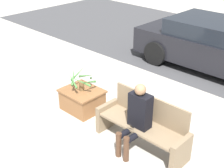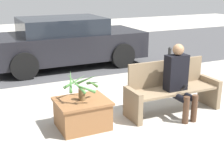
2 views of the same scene
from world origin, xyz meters
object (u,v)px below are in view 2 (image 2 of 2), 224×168
at_px(bollard_post, 169,58).
at_px(planter_box, 82,113).
at_px(person_seated, 179,78).
at_px(parked_car, 65,42).
at_px(potted_plant, 82,85).
at_px(bench, 172,89).

bearing_deg(bollard_post, planter_box, -144.91).
distance_m(person_seated, parked_car, 4.31).
bearing_deg(parked_car, potted_plant, -103.43).
bearing_deg(parked_car, bollard_post, -33.81).
bearing_deg(planter_box, person_seated, -8.07).
height_order(bench, planter_box, bench).
relative_size(person_seated, planter_box, 1.52).
bearing_deg(planter_box, bollard_post, 35.09).
bearing_deg(parked_car, bench, -79.57).
xyz_separation_m(person_seated, bollard_post, (1.68, 2.63, -0.36)).
height_order(bench, person_seated, person_seated).
xyz_separation_m(person_seated, parked_car, (-0.74, 4.25, 0.00)).
xyz_separation_m(planter_box, parked_car, (0.97, 4.01, 0.44)).
relative_size(bench, parked_car, 0.41).
distance_m(person_seated, planter_box, 1.78).
xyz_separation_m(bench, potted_plant, (-1.70, 0.05, 0.30)).
relative_size(bench, planter_box, 2.11).
distance_m(bench, bollard_post, 2.96).
distance_m(planter_box, parked_car, 4.15).
height_order(person_seated, planter_box, person_seated).
height_order(bench, potted_plant, potted_plant).
xyz_separation_m(potted_plant, parked_car, (0.96, 4.01, -0.03)).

